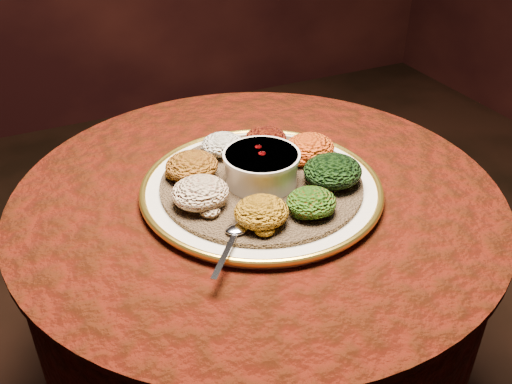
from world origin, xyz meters
name	(u,v)px	position (x,y,z in m)	size (l,w,h in m)	color
table	(257,260)	(0.00, 0.00, 0.55)	(0.96, 0.96, 0.73)	black
platter	(261,188)	(0.00, -0.01, 0.75)	(0.53, 0.53, 0.02)	silver
injera	(261,183)	(0.00, -0.01, 0.76)	(0.39, 0.39, 0.01)	brown
stew_bowl	(261,165)	(0.00, -0.01, 0.80)	(0.15, 0.15, 0.06)	silver
spoon	(236,233)	(-0.11, -0.15, 0.77)	(0.11, 0.12, 0.01)	silver
portion_ayib	(222,144)	(-0.02, 0.12, 0.78)	(0.09, 0.08, 0.04)	white
portion_kitfo	(266,138)	(0.07, 0.10, 0.78)	(0.09, 0.08, 0.04)	black
portion_tikil	(310,147)	(0.13, 0.03, 0.79)	(0.10, 0.10, 0.05)	#B2640E
portion_gomen	(333,171)	(0.12, -0.08, 0.79)	(0.11, 0.11, 0.05)	black
portion_mixveg	(311,202)	(0.04, -0.14, 0.78)	(0.09, 0.09, 0.04)	#982609
portion_kik	(261,212)	(-0.06, -0.14, 0.78)	(0.10, 0.09, 0.05)	#B0720F
portion_timatim	(200,193)	(-0.13, -0.04, 0.79)	(0.10, 0.10, 0.05)	maroon
portion_shiro	(192,166)	(-0.11, 0.06, 0.79)	(0.10, 0.10, 0.05)	#854E10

